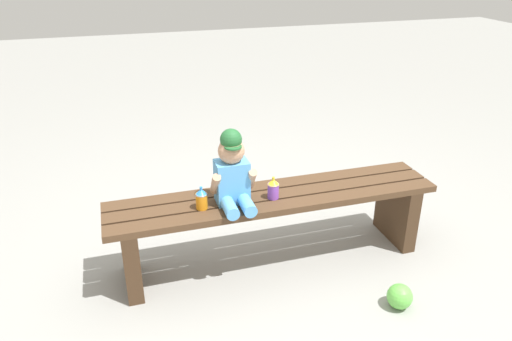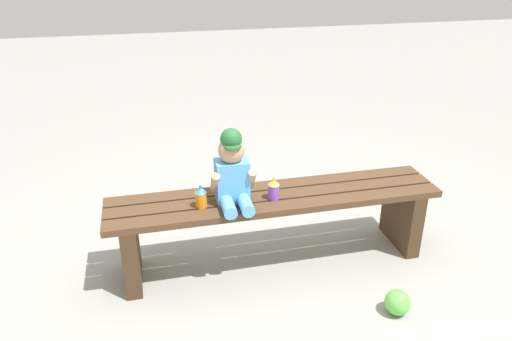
# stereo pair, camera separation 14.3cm
# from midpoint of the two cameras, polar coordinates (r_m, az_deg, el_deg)

# --- Properties ---
(ground_plane) EXTENTS (16.00, 16.00, 0.00)m
(ground_plane) POSITION_cam_midpoint_polar(r_m,az_deg,el_deg) (2.89, 0.56, -10.26)
(ground_plane) COLOR #999993
(park_bench) EXTENTS (1.81, 0.35, 0.43)m
(park_bench) POSITION_cam_midpoint_polar(r_m,az_deg,el_deg) (2.73, 0.58, -5.13)
(park_bench) COLOR #513823
(park_bench) RESTS_ON ground_plane
(child_figure) EXTENTS (0.23, 0.27, 0.40)m
(child_figure) POSITION_cam_midpoint_polar(r_m,az_deg,el_deg) (2.51, -4.37, -0.23)
(child_figure) COLOR #59A5E5
(child_figure) RESTS_ON park_bench
(sippy_cup_left) EXTENTS (0.06, 0.06, 0.12)m
(sippy_cup_left) POSITION_cam_midpoint_polar(r_m,az_deg,el_deg) (2.52, -7.96, -3.25)
(sippy_cup_left) COLOR orange
(sippy_cup_left) RESTS_ON park_bench
(sippy_cup_right) EXTENTS (0.06, 0.06, 0.12)m
(sippy_cup_right) POSITION_cam_midpoint_polar(r_m,az_deg,el_deg) (2.60, 0.44, -2.10)
(sippy_cup_right) COLOR #8C4CCC
(sippy_cup_right) RESTS_ON park_bench
(toy_ball) EXTENTS (0.13, 0.13, 0.13)m
(toy_ball) POSITION_cam_midpoint_polar(r_m,az_deg,el_deg) (2.61, 14.82, -13.99)
(toy_ball) COLOR #66CC4C
(toy_ball) RESTS_ON ground_plane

